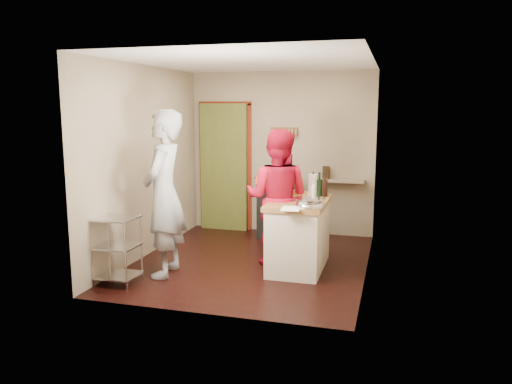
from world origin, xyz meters
TOP-DOWN VIEW (x-y plane):
  - floor at (0.00, 0.00)m, footprint 3.50×3.50m
  - back_wall at (-0.64, 1.78)m, footprint 3.00×0.44m
  - left_wall at (-1.50, 0.00)m, footprint 0.04×3.50m
  - right_wall at (1.50, 0.00)m, footprint 0.04×3.50m
  - ceiling at (0.00, 0.00)m, footprint 3.00×3.50m
  - stove at (0.05, 1.42)m, footprint 0.60×0.63m
  - wire_shelving at (-1.28, -1.20)m, footprint 0.48×0.40m
  - island at (0.66, -0.06)m, footprint 0.72×1.31m
  - person_stripe at (-0.88, -0.75)m, footprint 0.57×0.79m
  - person_red at (0.35, -0.00)m, footprint 0.89×0.71m

SIDE VIEW (x-z plane):
  - floor at x=0.00m, z-range 0.00..0.00m
  - wire_shelving at x=-1.28m, z-range 0.04..0.84m
  - stove at x=0.05m, z-range -0.05..0.95m
  - island at x=0.66m, z-range -0.13..1.07m
  - person_red at x=0.35m, z-range 0.00..1.77m
  - person_stripe at x=-0.88m, z-range 0.00..2.01m
  - back_wall at x=-0.64m, z-range -0.17..2.43m
  - left_wall at x=-1.50m, z-range 0.00..2.60m
  - right_wall at x=1.50m, z-range 0.00..2.60m
  - ceiling at x=0.00m, z-range 2.60..2.62m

